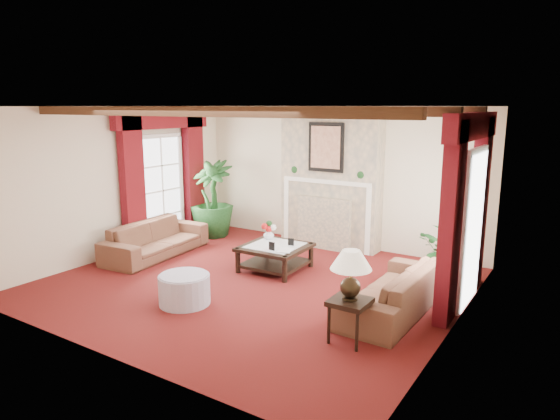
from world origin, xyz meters
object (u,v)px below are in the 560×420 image
Objects in this scene: coffee_table at (275,258)px; ottoman at (184,290)px; sofa_right at (394,282)px; side_table at (349,320)px; potted_palm at (212,215)px; sofa_left at (156,233)px.

coffee_table reaches higher than ottoman.
sofa_right is 2.37m from coffee_table.
sofa_right is 1.13m from side_table.
sofa_left is at bearing -88.48° from potted_palm.
ottoman is at bearing -175.19° from side_table.
sofa_right is 4.95m from potted_palm.
coffee_table is at bearing -103.44° from sofa_right.
sofa_right is 1.26× the size of potted_palm.
sofa_left reaches higher than side_table.
side_table is at bearing -40.39° from coffee_table.
ottoman is (-2.53, -1.32, -0.20)m from sofa_right.
sofa_left is 2.36m from coffee_table.
sofa_left is 4.58m from sofa_right.
potted_palm is 1.64× the size of coffee_table.
side_table is 2.42m from ottoman.
coffee_table is at bearing 82.63° from ottoman.
coffee_table is 2.76m from side_table.
sofa_left is 2.50m from ottoman.
sofa_right is at bearing 27.51° from ottoman.
potted_palm is 2.62m from coffee_table.
potted_palm reaches higher than side_table.
side_table is 0.73× the size of ottoman.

